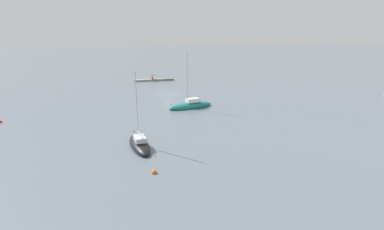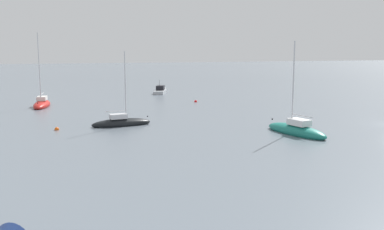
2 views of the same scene
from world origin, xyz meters
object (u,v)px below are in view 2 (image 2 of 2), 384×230
(sailboat_black_outer, at_px, (121,123))
(mooring_buoy_mid, at_px, (57,129))
(sailboat_red_near, at_px, (42,104))
(mooring_buoy_near, at_px, (196,102))
(sailboat_teal_far, at_px, (296,130))
(motorboat_grey_near, at_px, (161,91))

(sailboat_black_outer, bearing_deg, mooring_buoy_mid, -90.67)
(sailboat_red_near, distance_m, sailboat_black_outer, 23.16)
(mooring_buoy_near, height_order, mooring_buoy_mid, mooring_buoy_mid)
(mooring_buoy_near, distance_m, mooring_buoy_mid, 30.54)
(sailboat_teal_far, relative_size, mooring_buoy_mid, 20.42)
(sailboat_teal_far, xyz_separation_m, mooring_buoy_near, (30.17, 1.02, -0.32))
(sailboat_black_outer, distance_m, mooring_buoy_near, 24.88)
(sailboat_teal_far, bearing_deg, mooring_buoy_mid, 144.77)
(motorboat_grey_near, height_order, mooring_buoy_near, motorboat_grey_near)
(motorboat_grey_near, height_order, mooring_buoy_mid, motorboat_grey_near)
(sailboat_red_near, distance_m, mooring_buoy_mid, 21.84)
(mooring_buoy_near, xyz_separation_m, mooring_buoy_mid, (-19.49, 23.51, 0.00))
(sailboat_black_outer, bearing_deg, mooring_buoy_near, 135.04)
(sailboat_teal_far, distance_m, sailboat_black_outer, 20.45)
(sailboat_teal_far, distance_m, motorboat_grey_near, 47.09)
(mooring_buoy_near, bearing_deg, mooring_buoy_mid, 129.65)
(sailboat_teal_far, height_order, motorboat_grey_near, sailboat_teal_far)
(motorboat_grey_near, bearing_deg, mooring_buoy_mid, -98.09)
(sailboat_red_near, distance_m, motorboat_grey_near, 27.55)
(sailboat_black_outer, bearing_deg, sailboat_red_near, -161.22)
(mooring_buoy_near, relative_size, mooring_buoy_mid, 0.98)
(sailboat_black_outer, relative_size, motorboat_grey_near, 1.37)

